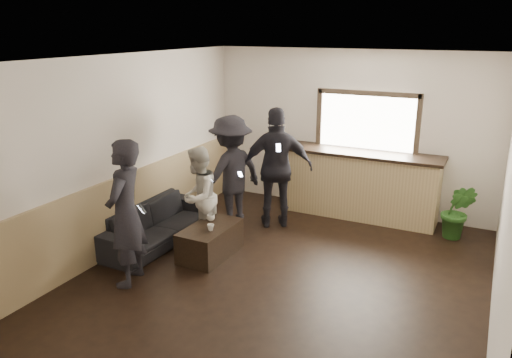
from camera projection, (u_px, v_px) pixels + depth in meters
The scene contains 12 objects.
ground at pixel (279, 279), 6.51m from camera, with size 5.00×6.00×0.01m, color black.
room_shell at pixel (228, 164), 6.38m from camera, with size 5.01×6.01×2.80m.
bar_counter at pixel (360, 180), 8.50m from camera, with size 2.70×0.68×2.13m.
sofa at pixel (157, 223), 7.56m from camera, with size 2.05×0.80×0.60m, color black.
coffee_table at pixel (210, 241), 7.12m from camera, with size 0.55×1.00×0.44m, color black.
cup_a at pixel (211, 218), 7.26m from camera, with size 0.12×0.12×0.09m, color silver.
cup_b at pixel (211, 227), 6.91m from camera, with size 0.10×0.10×0.09m, color silver.
potted_plant at pixel (458, 212), 7.62m from camera, with size 0.49×0.39×0.89m, color #2D6623.
person_a at pixel (126, 213), 6.17m from camera, with size 0.62×0.78×1.88m.
person_b at pixel (198, 197), 7.35m from camera, with size 0.67×0.81×1.50m.
person_c at pixel (231, 173), 7.94m from camera, with size 1.07×1.36×1.84m.
person_d at pixel (277, 168), 7.99m from camera, with size 1.23×0.98×1.96m.
Camera 1 is at (2.30, -5.37, 3.16)m, focal length 35.00 mm.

